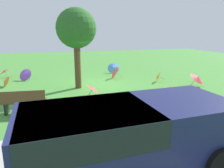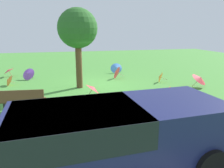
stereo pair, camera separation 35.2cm
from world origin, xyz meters
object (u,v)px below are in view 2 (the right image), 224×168
(parasol_orange_0, at_px, (8,80))
(parasol_red_0, at_px, (200,78))
(parasol_blue_0, at_px, (116,68))
(parasol_orange_2, at_px, (163,93))
(park_bench, at_px, (23,100))
(parasol_red_4, at_px, (8,70))
(parasol_red_1, at_px, (116,72))
(shade_tree, at_px, (78,29))
(parasol_purple_1, at_px, (28,74))
(parasol_orange_1, at_px, (160,77))
(parasol_red_2, at_px, (93,88))
(van_dark, at_px, (113,133))

(parasol_orange_0, xyz_separation_m, parasol_red_0, (-10.17, 2.90, 0.20))
(parasol_blue_0, bearing_deg, parasol_orange_2, 92.77)
(park_bench, bearing_deg, parasol_orange_2, 178.79)
(parasol_orange_2, relative_size, parasol_red_4, 1.27)
(parasol_red_1, bearing_deg, shade_tree, 34.81)
(park_bench, distance_m, parasol_red_0, 8.88)
(parasol_red_4, bearing_deg, parasol_red_1, 162.50)
(parasol_orange_2, height_order, parasol_red_4, parasol_orange_2)
(parasol_red_0, relative_size, parasol_red_4, 1.40)
(parasol_blue_0, bearing_deg, parasol_red_4, -3.27)
(parasol_purple_1, xyz_separation_m, parasol_red_0, (-9.29, 4.24, 0.13))
(parasol_red_4, bearing_deg, parasol_orange_1, 157.54)
(parasol_orange_1, xyz_separation_m, parasol_blue_0, (1.81, -3.35, 0.06))
(parasol_blue_0, height_order, parasol_red_1, parasol_red_1)
(parasol_red_0, height_order, parasol_red_2, parasol_red_0)
(parasol_orange_1, bearing_deg, park_bench, 24.26)
(shade_tree, relative_size, parasol_red_2, 5.15)
(park_bench, xyz_separation_m, shade_tree, (-2.42, -3.12, 2.61))
(van_dark, height_order, parasol_red_4, van_dark)
(parasol_red_2, bearing_deg, van_dark, 85.61)
(van_dark, distance_m, parasol_orange_2, 5.27)
(parasol_red_1, bearing_deg, parasol_blue_0, -105.25)
(van_dark, xyz_separation_m, parasol_red_1, (-2.46, -9.09, -0.51))
(shade_tree, relative_size, parasol_red_4, 5.08)
(parasol_orange_0, distance_m, parasol_purple_1, 1.61)
(parasol_red_0, distance_m, parasol_blue_0, 6.03)
(parasol_red_2, bearing_deg, parasol_red_4, -50.10)
(parasol_red_1, xyz_separation_m, parasol_orange_2, (-0.80, 4.98, -0.01))
(park_bench, relative_size, parasol_red_2, 2.03)
(park_bench, xyz_separation_m, parasol_red_4, (1.92, -7.02, -0.04))
(parasol_purple_1, xyz_separation_m, parasol_red_4, (1.36, -1.19, 0.05))
(shade_tree, bearing_deg, park_bench, 52.30)
(park_bench, xyz_separation_m, parasol_orange_0, (1.43, -4.48, -0.16))
(parasol_orange_2, bearing_deg, parasol_red_1, -80.89)
(parasol_orange_1, bearing_deg, shade_tree, 1.45)
(parasol_red_2, distance_m, parasol_red_4, 7.47)
(parasol_orange_1, height_order, parasol_red_0, parasol_red_0)
(van_dark, xyz_separation_m, parasol_red_0, (-6.28, -5.81, -0.41))
(parasol_red_2, bearing_deg, parasol_blue_0, -115.33)
(van_dark, distance_m, parasol_red_0, 8.57)
(parasol_red_4, bearing_deg, parasol_blue_0, 176.73)
(van_dark, distance_m, parasol_red_4, 12.07)
(shade_tree, relative_size, parasol_orange_2, 3.99)
(parasol_orange_1, relative_size, parasol_red_2, 0.83)
(parasol_red_2, bearing_deg, parasol_orange_2, 153.61)
(park_bench, bearing_deg, parasol_orange_1, -155.74)
(parasol_orange_0, distance_m, parasol_red_0, 10.57)
(shade_tree, distance_m, parasol_red_0, 6.99)
(van_dark, distance_m, parasol_orange_0, 9.55)
(van_dark, bearing_deg, parasol_purple_1, -73.35)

